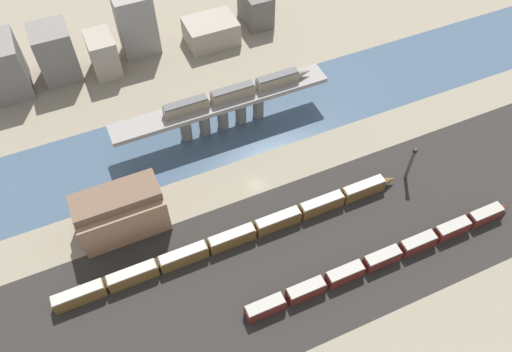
# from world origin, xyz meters

# --- Properties ---
(ground_plane) EXTENTS (400.00, 400.00, 0.00)m
(ground_plane) POSITION_xyz_m (0.00, 0.00, 0.00)
(ground_plane) COLOR gray
(railbed_yard) EXTENTS (280.00, 42.00, 0.01)m
(railbed_yard) POSITION_xyz_m (0.00, -24.00, 0.00)
(railbed_yard) COLOR #282623
(railbed_yard) RESTS_ON ground
(river_water) EXTENTS (320.00, 28.09, 0.01)m
(river_water) POSITION_xyz_m (0.00, 23.64, 0.00)
(river_water) COLOR #3D5166
(river_water) RESTS_ON ground
(bridge) EXTENTS (63.38, 7.39, 10.22)m
(bridge) POSITION_xyz_m (-0.00, 23.64, 7.43)
(bridge) COLOR gray
(bridge) RESTS_ON ground
(train_on_bridge) EXTENTS (44.41, 2.74, 3.51)m
(train_on_bridge) POSITION_xyz_m (5.01, 23.64, 11.93)
(train_on_bridge) COLOR gray
(train_on_bridge) RESTS_ON bridge
(train_yard_near) EXTENTS (72.93, 3.03, 3.78)m
(train_yard_near) POSITION_xyz_m (19.11, -33.24, 1.86)
(train_yard_near) COLOR #5B1E19
(train_yard_near) RESTS_ON ground
(train_yard_mid) EXTENTS (89.80, 2.86, 4.14)m
(train_yard_mid) POSITION_xyz_m (-11.23, -13.98, 2.04)
(train_yard_mid) COLOR brown
(train_yard_mid) RESTS_ON ground
(warehouse_building) EXTENTS (21.03, 11.89, 13.10)m
(warehouse_building) POSITION_xyz_m (-35.16, 1.72, 6.23)
(warehouse_building) COLOR #937056
(warehouse_building) RESTS_ON ground
(signal_tower) EXTENTS (1.00, 0.93, 11.51)m
(signal_tower) POSITION_xyz_m (38.15, -13.97, 5.65)
(signal_tower) COLOR #4C4C51
(signal_tower) RESTS_ON ground
(city_block_left) EXTENTS (11.23, 12.16, 17.16)m
(city_block_left) POSITION_xyz_m (-38.70, 66.14, 8.58)
(city_block_left) COLOR slate
(city_block_left) RESTS_ON ground
(city_block_center) EXTENTS (8.16, 11.85, 12.86)m
(city_block_center) POSITION_xyz_m (-25.19, 62.45, 6.43)
(city_block_center) COLOR gray
(city_block_center) RESTS_ON ground
(city_block_right) EXTENTS (11.87, 8.52, 20.46)m
(city_block_right) POSITION_xyz_m (-12.15, 68.02, 10.23)
(city_block_right) COLOR gray
(city_block_right) RESTS_ON ground
(city_block_far_right) EXTENTS (16.99, 12.60, 8.15)m
(city_block_far_right) POSITION_xyz_m (11.16, 62.89, 4.08)
(city_block_far_right) COLOR gray
(city_block_far_right) RESTS_ON ground
(city_block_tall) EXTENTS (8.69, 13.25, 11.74)m
(city_block_tall) POSITION_xyz_m (29.57, 67.13, 5.87)
(city_block_tall) COLOR #605B56
(city_block_tall) RESTS_ON ground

